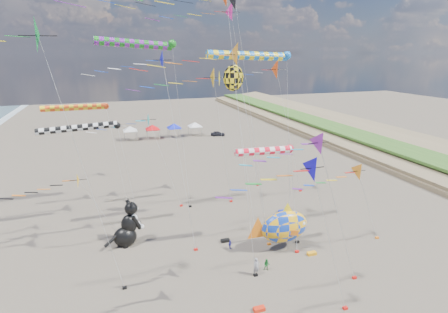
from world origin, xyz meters
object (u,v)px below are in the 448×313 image
Objects in this scene: cat_inflatable at (127,223)px; person_adult at (256,267)px; fish_inflatable at (284,227)px; child_green at (267,265)px; parked_car at (218,134)px; child_blue at (230,244)px.

person_adult is (10.44, -9.09, -1.55)m from cat_inflatable.
child_green is at bearing -138.50° from fish_inflatable.
cat_inflatable is 1.42× the size of parked_car.
person_adult is (-4.28, -3.10, -1.67)m from fish_inflatable.
child_green is at bearing -56.56° from cat_inflatable.
cat_inflatable is 14.66m from child_green.
fish_inflatable reaches higher than child_blue.
cat_inflatable reaches higher than parked_car.
fish_inflatable is 5.77× the size of child_green.
person_adult is at bearing -121.71° from child_blue.
child_blue is at bearing 178.26° from parked_car.
cat_inflatable is at bearing 166.14° from parked_car.
fish_inflatable is 5.54m from person_adult.
child_blue is 0.28× the size of parked_car.
child_green is (-3.08, -2.72, -1.96)m from fish_inflatable.
cat_inflatable is 4.21× the size of child_green.
fish_inflatable is 5.71m from child_blue.
cat_inflatable is at bearing 157.86° from fish_inflatable.
child_blue is at bearing 160.12° from fish_inflatable.
fish_inflatable reaches higher than parked_car.
fish_inflatable is at bearing 69.58° from child_green.
child_blue is at bearing 141.12° from child_green.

